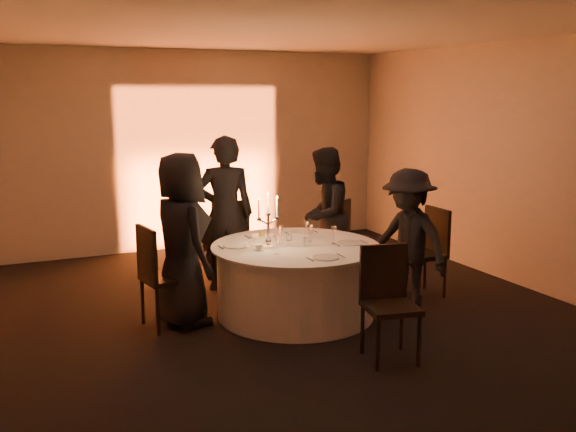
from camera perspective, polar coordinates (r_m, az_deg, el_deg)
name	(u,v)px	position (r m, az deg, el deg)	size (l,w,h in m)	color
floor	(296,314)	(7.03, 0.68, -8.72)	(7.00, 7.00, 0.00)	black
ceiling	(296,27)	(6.65, 0.74, 16.41)	(7.00, 7.00, 0.00)	silver
wall_back	(199,150)	(9.94, -7.89, 5.83)	(7.00, 7.00, 0.00)	#A4A198
wall_front	(564,252)	(3.85, 23.30, -2.92)	(7.00, 7.00, 0.00)	#A4A198
wall_right	(517,164)	(8.39, 19.67, 4.38)	(7.00, 7.00, 0.00)	#A4A198
uplighter_fixture	(207,246)	(9.89, -7.17, -2.69)	(0.25, 0.12, 0.10)	black
banquet_table	(296,280)	(6.91, 0.69, -5.71)	(1.80, 1.80, 0.77)	black
chair_left	(159,271)	(6.60, -11.41, -4.78)	(0.53, 0.53, 1.06)	black
chair_back_left	(229,235)	(8.06, -5.24, -1.74)	(0.53, 0.53, 1.06)	black
chair_back_right	(335,233)	(8.38, 4.22, -1.52)	(0.61, 0.61, 1.00)	black
chair_right	(428,246)	(7.72, 12.36, -2.64)	(0.45, 0.45, 1.04)	black
chair_front	(387,295)	(5.86, 8.83, -6.98)	(0.52, 0.52, 1.02)	black
guest_left	(181,240)	(6.60, -9.46, -2.12)	(0.87, 0.57, 1.78)	black
guest_back_left	(225,214)	(7.72, -5.60, 0.21)	(0.68, 0.45, 1.87)	black
guest_back_right	(324,215)	(8.05, 3.20, 0.07)	(0.83, 0.64, 1.70)	black
guest_right	(408,241)	(7.08, 10.61, -2.17)	(1.01, 0.58, 1.57)	black
plate_left	(236,246)	(6.77, -4.62, -2.66)	(0.36, 0.27, 0.01)	white
plate_back_left	(262,235)	(7.22, -2.35, -1.69)	(0.36, 0.27, 0.08)	white
plate_back_right	(301,232)	(7.41, 1.16, -1.45)	(0.36, 0.28, 0.01)	white
plate_right	(350,243)	(6.91, 5.53, -2.40)	(0.36, 0.27, 0.01)	white
plate_front	(326,257)	(6.29, 3.37, -3.70)	(0.36, 0.26, 0.01)	white
coffee_cup	(259,248)	(6.59, -2.61, -2.82)	(0.11, 0.11, 0.07)	white
candelabra	(268,228)	(6.66, -1.77, -1.08)	(0.25, 0.12, 0.60)	silver
wine_glass_a	(334,232)	(6.84, 4.09, -1.39)	(0.07, 0.07, 0.19)	silver
wine_glass_b	(277,241)	(6.40, -0.97, -2.22)	(0.07, 0.07, 0.19)	silver
wine_glass_c	(305,226)	(7.11, 1.56, -0.90)	(0.07, 0.07, 0.19)	silver
wine_glass_d	(310,229)	(6.94, 1.94, -1.20)	(0.07, 0.07, 0.19)	silver
wine_glass_e	(279,231)	(6.83, -0.77, -1.38)	(0.07, 0.07, 0.19)	silver
tumbler_a	(307,242)	(6.77, 1.66, -2.31)	(0.07, 0.07, 0.09)	silver
tumbler_b	(289,236)	(7.02, 0.09, -1.81)	(0.07, 0.07, 0.09)	silver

